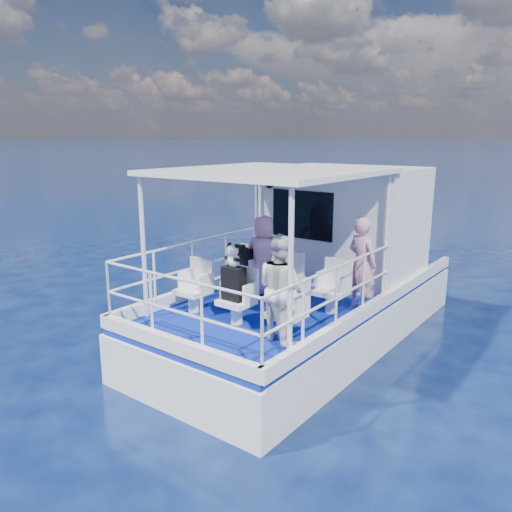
% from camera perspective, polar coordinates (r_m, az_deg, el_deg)
% --- Properties ---
extents(ground, '(2000.00, 2000.00, 0.00)m').
position_cam_1_polar(ground, '(8.82, 2.43, -11.11)').
color(ground, '#071239').
rests_on(ground, ground).
extents(hull, '(3.00, 7.00, 1.60)m').
position_cam_1_polar(hull, '(9.59, 5.88, -9.09)').
color(hull, white).
rests_on(hull, ground).
extents(deck, '(2.90, 6.90, 0.10)m').
position_cam_1_polar(deck, '(9.30, 6.00, -4.25)').
color(deck, navy).
rests_on(deck, hull).
extents(cabin, '(2.85, 2.00, 2.20)m').
position_cam_1_polar(cabin, '(10.15, 9.97, 3.78)').
color(cabin, white).
rests_on(cabin, deck).
extents(canopy, '(3.00, 3.20, 0.08)m').
position_cam_1_polar(canopy, '(7.88, 1.82, 9.63)').
color(canopy, white).
rests_on(canopy, cabin).
extents(canopy_posts, '(2.77, 2.97, 2.20)m').
position_cam_1_polar(canopy_posts, '(8.00, 1.55, 1.44)').
color(canopy_posts, white).
rests_on(canopy_posts, deck).
extents(railings, '(2.84, 3.59, 1.00)m').
position_cam_1_polar(railings, '(7.89, 0.15, -3.22)').
color(railings, white).
rests_on(railings, deck).
extents(seat_port_fwd, '(0.48, 0.46, 0.38)m').
position_cam_1_polar(seat_port_fwd, '(9.09, -1.45, -3.01)').
color(seat_port_fwd, white).
rests_on(seat_port_fwd, deck).
extents(seat_center_fwd, '(0.48, 0.46, 0.38)m').
position_cam_1_polar(seat_center_fwd, '(8.59, 3.27, -4.02)').
color(seat_center_fwd, white).
rests_on(seat_center_fwd, deck).
extents(seat_stbd_fwd, '(0.48, 0.46, 0.38)m').
position_cam_1_polar(seat_stbd_fwd, '(8.15, 8.55, -5.12)').
color(seat_stbd_fwd, white).
rests_on(seat_stbd_fwd, deck).
extents(seat_port_aft, '(0.48, 0.46, 0.38)m').
position_cam_1_polar(seat_port_aft, '(8.16, -7.16, -5.03)').
color(seat_port_aft, white).
rests_on(seat_port_aft, deck).
extents(seat_center_aft, '(0.48, 0.46, 0.38)m').
position_cam_1_polar(seat_center_aft, '(7.59, -2.24, -6.36)').
color(seat_center_aft, white).
rests_on(seat_center_aft, deck).
extents(seat_stbd_aft, '(0.48, 0.46, 0.38)m').
position_cam_1_polar(seat_stbd_aft, '(7.09, 3.45, -7.82)').
color(seat_stbd_aft, white).
rests_on(seat_stbd_aft, deck).
extents(passenger_port_fwd, '(0.63, 0.54, 1.44)m').
position_cam_1_polar(passenger_port_fwd, '(8.81, 0.87, 0.03)').
color(passenger_port_fwd, pink).
rests_on(passenger_port_fwd, deck).
extents(passenger_stbd_fwd, '(0.64, 0.52, 1.53)m').
position_cam_1_polar(passenger_stbd_fwd, '(8.24, 12.01, -0.89)').
color(passenger_stbd_fwd, pink).
rests_on(passenger_stbd_fwd, deck).
extents(passenger_stbd_aft, '(0.86, 0.76, 1.50)m').
position_cam_1_polar(passenger_stbd_aft, '(6.83, 2.88, -3.67)').
color(passenger_stbd_aft, white).
rests_on(passenger_stbd_aft, deck).
extents(backpack_port, '(0.35, 0.19, 0.45)m').
position_cam_1_polar(backpack_port, '(8.95, -1.56, -0.51)').
color(backpack_port, black).
rests_on(backpack_port, seat_port_fwd).
extents(backpack_center, '(0.34, 0.19, 0.51)m').
position_cam_1_polar(backpack_center, '(7.44, -2.58, -3.16)').
color(backpack_center, black).
rests_on(backpack_center, seat_center_aft).
extents(compact_camera, '(0.10, 0.06, 0.06)m').
position_cam_1_polar(compact_camera, '(8.90, -1.59, 1.12)').
color(compact_camera, black).
rests_on(compact_camera, backpack_port).
extents(panda, '(0.23, 0.19, 0.35)m').
position_cam_1_polar(panda, '(7.34, -2.61, 0.10)').
color(panda, white).
rests_on(panda, backpack_center).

